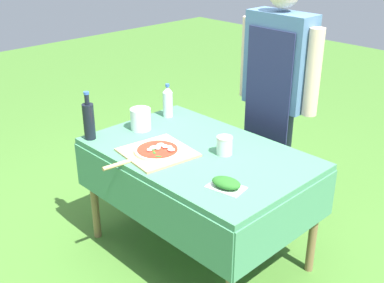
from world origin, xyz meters
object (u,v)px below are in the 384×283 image
at_px(oil_bottle, 89,120).
at_px(pizza_on_peel, 157,152).
at_px(prep_table, 198,164).
at_px(person_cook, 277,84).
at_px(sauce_jar, 224,147).
at_px(herb_container, 226,184).
at_px(water_bottle, 168,101).
at_px(mixing_tub, 141,119).

bearing_deg(oil_bottle, pizza_on_peel, 18.96).
bearing_deg(oil_bottle, prep_table, 31.39).
distance_m(person_cook, sauce_jar, 0.70).
height_order(prep_table, herb_container, herb_container).
xyz_separation_m(prep_table, sauce_jar, (0.14, 0.07, 0.14)).
bearing_deg(herb_container, sauce_jar, 133.79).
xyz_separation_m(pizza_on_peel, herb_container, (0.54, -0.00, 0.01)).
xyz_separation_m(oil_bottle, water_bottle, (0.05, 0.59, -0.01)).
distance_m(pizza_on_peel, sauce_jar, 0.39).
bearing_deg(mixing_tub, prep_table, 4.84).
bearing_deg(sauce_jar, water_bottle, 166.62).
bearing_deg(sauce_jar, herb_container, -46.21).
xyz_separation_m(oil_bottle, sauce_jar, (0.72, 0.43, -0.07)).
bearing_deg(oil_bottle, sauce_jar, 30.87).
distance_m(water_bottle, mixing_tub, 0.28).
relative_size(person_cook, water_bottle, 7.07).
bearing_deg(prep_table, person_cook, 90.08).
xyz_separation_m(prep_table, mixing_tub, (-0.48, -0.04, 0.16)).
distance_m(prep_table, water_bottle, 0.61).
relative_size(prep_table, mixing_tub, 9.50).
bearing_deg(water_bottle, herb_container, -25.14).
distance_m(person_cook, water_bottle, 0.74).
relative_size(prep_table, herb_container, 6.55).
bearing_deg(mixing_tub, sauce_jar, 10.51).
distance_m(person_cook, herb_container, 1.04).
height_order(pizza_on_peel, mixing_tub, mixing_tub).
xyz_separation_m(pizza_on_peel, mixing_tub, (-0.35, 0.16, 0.06)).
relative_size(person_cook, oil_bottle, 5.42).
relative_size(prep_table, sauce_jar, 12.34).
distance_m(pizza_on_peel, oil_bottle, 0.49).
relative_size(prep_table, person_cook, 0.81).
relative_size(oil_bottle, mixing_tub, 2.17).
bearing_deg(pizza_on_peel, prep_table, 63.67).
bearing_deg(water_bottle, oil_bottle, -95.19).
bearing_deg(herb_container, pizza_on_peel, 179.62).
relative_size(mixing_tub, sauce_jar, 1.30).
distance_m(prep_table, herb_container, 0.47).
xyz_separation_m(pizza_on_peel, oil_bottle, (-0.45, -0.15, 0.11)).
bearing_deg(oil_bottle, herb_container, 8.63).
xyz_separation_m(prep_table, herb_container, (0.40, -0.21, 0.11)).
xyz_separation_m(herb_container, sauce_jar, (-0.27, 0.28, 0.02)).
height_order(pizza_on_peel, herb_container, herb_container).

